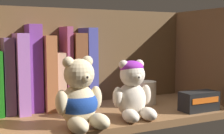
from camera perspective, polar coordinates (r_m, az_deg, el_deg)
name	(u,v)px	position (r cm, az deg, el deg)	size (l,w,h in cm)	color
shelf_board	(107,115)	(85.26, -1.00, -9.06)	(68.59, 28.66, 2.00)	brown
shelf_back_panel	(87,59)	(96.43, -4.75, 1.49)	(70.99, 1.20, 31.27)	brown
shelf_side_panel_right	(205,59)	(102.48, 17.09, 1.50)	(1.60, 31.06, 31.27)	brown
book_2	(8,76)	(87.27, -18.92, -1.52)	(2.63, 10.21, 20.43)	#5B3D69
book_3	(20,73)	(87.64, -16.84, -1.03)	(3.03, 13.93, 21.63)	#9A61B4
book_4	(33,68)	(88.15, -14.51, -0.12)	(3.48, 9.24, 24.10)	#70348C
book_5	(46,72)	(89.09, -12.18, -1.00)	(3.00, 13.16, 21.04)	#A45E37
book_6	(57,80)	(90.18, -10.22, -2.42)	(2.42, 10.58, 16.21)	tan
book_7	(65,67)	(90.43, -8.74, -0.03)	(1.74, 10.44, 23.55)	#973F6A
book_8	(75,70)	(91.47, -6.89, -0.51)	(3.59, 12.19, 21.74)	brown
book_9	(87,67)	(92.63, -4.76, 0.07)	(2.89, 11.63, 23.28)	#3F429B
teddy_bear_larger	(80,99)	(70.66, -6.08, -6.03)	(12.09, 12.86, 16.32)	beige
teddy_bear_smaller	(133,91)	(77.73, 3.89, -4.44)	(10.80, 10.92, 14.88)	beige
pillar_candle	(147,93)	(94.76, 6.53, -4.79)	(5.75, 5.75, 7.01)	silver
small_product_box	(199,101)	(89.22, 15.97, -6.16)	(10.79, 5.36, 5.43)	black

